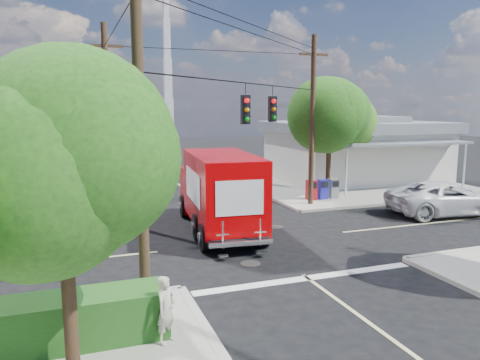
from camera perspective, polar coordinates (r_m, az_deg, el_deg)
name	(u,v)px	position (r m, az deg, el deg)	size (l,w,h in m)	color
ground	(257,241)	(18.94, 2.07, -7.49)	(120.00, 120.00, 0.00)	black
sidewalk_ne	(344,183)	(33.30, 12.53, -0.35)	(14.12, 14.12, 0.14)	gray
road_markings	(272,252)	(17.64, 3.87, -8.75)	(32.00, 32.00, 0.01)	beige
building_ne	(356,149)	(34.80, 13.97, 3.73)	(11.80, 10.20, 4.50)	silver
radio_tower	(168,102)	(37.55, -8.74, 9.34)	(0.80, 0.80, 17.00)	silver
tree_sw_front	(61,163)	(9.36, -20.93, 1.93)	(3.88, 3.78, 6.03)	#422D1C
tree_ne_front	(330,117)	(27.44, 10.95, 7.59)	(4.21, 4.14, 6.66)	#422D1C
tree_ne_back	(348,125)	(30.70, 13.02, 6.58)	(3.77, 3.66, 5.82)	#422D1C
palm_nw_front	(54,113)	(24.35, -21.69, 7.60)	(3.01, 3.08, 5.59)	#422D1C
palm_nw_back	(13,120)	(25.99, -25.98, 6.56)	(3.01, 3.08, 5.19)	#422D1C
utility_poles	(207,124)	(19.18, -4.08, 6.89)	(12.00, 10.68, 9.00)	#473321
picket_fence	(35,311)	(12.23, -23.70, -14.42)	(5.94, 0.06, 1.00)	silver
hedge_sw	(22,327)	(11.52, -25.00, -15.95)	(6.20, 1.20, 1.10)	#1D4C17
vending_boxes	(322,189)	(27.01, 10.00, -1.10)	(1.90, 0.50, 1.10)	#A71216
delivery_truck	(219,192)	(20.09, -2.58, -1.43)	(3.18, 8.10, 3.42)	black
parked_car	(448,198)	(25.53, 24.05, -2.03)	(2.77, 6.00, 1.67)	silver
pedestrian	(166,310)	(10.91, -8.99, -15.34)	(0.56, 0.37, 1.54)	beige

